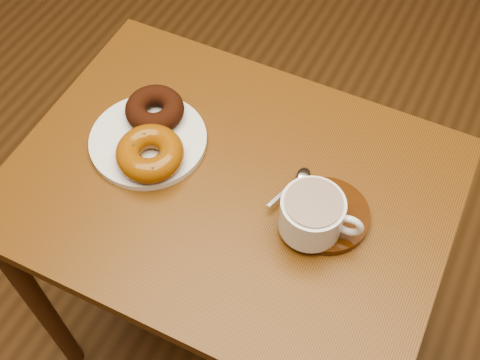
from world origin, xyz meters
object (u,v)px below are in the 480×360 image
at_px(cafe_table, 230,216).
at_px(donut_plate, 148,140).
at_px(coffee_cup, 313,214).
at_px(saucer, 326,215).

relative_size(cafe_table, donut_plate, 3.65).
bearing_deg(donut_plate, coffee_cup, -5.84).
distance_m(cafe_table, saucer, 0.21).
distance_m(donut_plate, coffee_cup, 0.33).
xyz_separation_m(donut_plate, saucer, (0.33, 0.00, 0.00)).
xyz_separation_m(cafe_table, saucer, (0.17, 0.01, 0.12)).
xyz_separation_m(cafe_table, donut_plate, (-0.17, 0.01, 0.12)).
bearing_deg(coffee_cup, donut_plate, 168.14).
distance_m(cafe_table, donut_plate, 0.20).
bearing_deg(cafe_table, saucer, 1.81).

